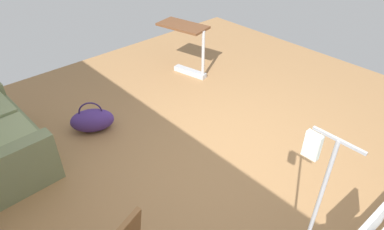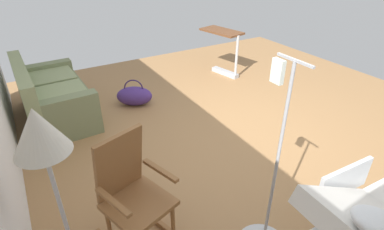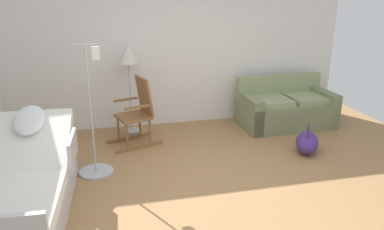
{
  "view_description": "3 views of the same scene",
  "coord_description": "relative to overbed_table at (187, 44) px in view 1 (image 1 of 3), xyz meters",
  "views": [
    {
      "loc": [
        -1.89,
        2.21,
        2.73
      ],
      "look_at": [
        0.1,
        0.39,
        0.83
      ],
      "focal_mm": 31.38,
      "sensor_mm": 36.0,
      "label": 1
    },
    {
      "loc": [
        -2.6,
        2.2,
        2.29
      ],
      "look_at": [
        -0.08,
        0.72,
        0.61
      ],
      "focal_mm": 28.51,
      "sensor_mm": 36.0,
      "label": 2
    },
    {
      "loc": [
        -1.18,
        -3.67,
        2.26
      ],
      "look_at": [
        -0.22,
        0.47,
        0.82
      ],
      "focal_mm": 34.08,
      "sensor_mm": 36.0,
      "label": 3
    }
  ],
  "objects": [
    {
      "name": "ground_plane",
      "position": [
        -1.96,
        1.19,
        -0.53
      ],
      "size": [
        7.25,
        7.25,
        0.0
      ],
      "primitive_type": "plane",
      "color": "#9E7247"
    },
    {
      "name": "overbed_table",
      "position": [
        0.0,
        0.0,
        0.0
      ],
      "size": [
        0.88,
        0.56,
        0.84
      ],
      "color": "#B2B5BA",
      "rests_on": "ground"
    },
    {
      "name": "duffel_bag",
      "position": [
        -0.35,
        1.98,
        -0.38
      ],
      "size": [
        0.56,
        0.64,
        0.43
      ],
      "color": "#472D7A",
      "rests_on": "ground"
    }
  ]
}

